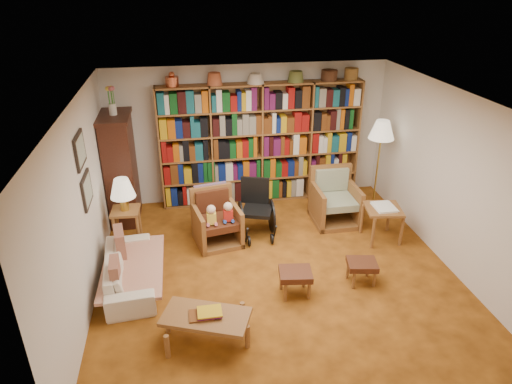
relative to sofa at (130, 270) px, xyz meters
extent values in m
plane|color=#A65C19|center=(2.05, -0.04, -0.23)|extent=(5.00, 5.00, 0.00)
plane|color=white|center=(2.05, -0.04, 2.27)|extent=(5.00, 5.00, 0.00)
plane|color=silver|center=(2.05, 2.46, 1.02)|extent=(5.00, 0.00, 5.00)
plane|color=silver|center=(2.05, -2.54, 1.02)|extent=(5.00, 0.00, 5.00)
plane|color=silver|center=(-0.45, -0.04, 1.02)|extent=(0.00, 5.00, 5.00)
plane|color=silver|center=(4.55, -0.04, 1.02)|extent=(0.00, 5.00, 5.00)
cube|color=brown|center=(2.25, 2.30, 0.87)|extent=(3.60, 0.30, 2.20)
cube|color=#3B1C10|center=(-0.21, 1.96, 0.67)|extent=(0.45, 0.90, 1.80)
cube|color=#3B1C10|center=(-0.21, 1.96, 1.60)|extent=(0.50, 0.95, 0.06)
cylinder|color=silver|center=(-0.21, 1.96, 1.72)|extent=(0.12, 0.12, 0.18)
cube|color=black|center=(-0.43, 0.26, 1.67)|extent=(0.03, 0.52, 0.42)
cube|color=gray|center=(-0.42, 0.26, 1.67)|extent=(0.01, 0.44, 0.34)
cube|color=black|center=(-0.43, 0.26, 1.12)|extent=(0.03, 0.52, 0.42)
cube|color=gray|center=(-0.42, 0.26, 1.12)|extent=(0.01, 0.44, 0.34)
imported|color=beige|center=(0.00, 0.00, 0.00)|extent=(1.61, 0.74, 0.46)
cube|color=beige|center=(0.05, 0.00, 0.07)|extent=(0.82, 1.51, 0.04)
cube|color=maroon|center=(-0.13, 0.35, 0.22)|extent=(0.19, 0.43, 0.41)
cube|color=maroon|center=(-0.13, -0.35, 0.22)|extent=(0.14, 0.37, 0.37)
cube|color=brown|center=(-0.10, 1.06, 0.36)|extent=(0.44, 0.44, 0.04)
cylinder|color=brown|center=(-0.27, 0.89, 0.06)|extent=(0.05, 0.05, 0.57)
cylinder|color=brown|center=(0.07, 0.89, 0.06)|extent=(0.05, 0.05, 0.57)
cylinder|color=brown|center=(-0.27, 1.24, 0.06)|extent=(0.05, 0.05, 0.57)
cylinder|color=brown|center=(0.07, 1.24, 0.06)|extent=(0.05, 0.05, 0.57)
cylinder|color=gold|center=(-0.10, 1.06, 0.49)|extent=(0.13, 0.13, 0.21)
cone|color=beige|center=(-0.10, 1.06, 0.75)|extent=(0.38, 0.38, 0.30)
cube|color=brown|center=(1.29, 0.88, -0.19)|extent=(0.80, 0.83, 0.08)
cube|color=brown|center=(0.98, 0.88, 0.07)|extent=(0.20, 0.71, 0.61)
cube|color=brown|center=(1.60, 0.88, 0.07)|extent=(0.20, 0.71, 0.61)
cube|color=brown|center=(1.29, 1.20, 0.20)|extent=(0.68, 0.20, 0.85)
cube|color=#472313|center=(1.29, 0.85, 0.15)|extent=(0.63, 0.69, 0.11)
cube|color=#472313|center=(1.29, 1.13, 0.40)|extent=(0.54, 0.19, 0.36)
cube|color=#B02F52|center=(1.29, 1.23, 0.45)|extent=(0.53, 0.16, 0.38)
cube|color=brown|center=(3.34, 1.20, -0.19)|extent=(0.74, 0.77, 0.08)
cube|color=brown|center=(3.01, 1.20, 0.10)|extent=(0.07, 0.77, 0.66)
cube|color=brown|center=(3.67, 1.20, 0.10)|extent=(0.07, 0.77, 0.66)
cube|color=brown|center=(3.34, 1.55, 0.23)|extent=(0.74, 0.08, 0.92)
cube|color=#949D7D|center=(3.34, 1.17, 0.18)|extent=(0.57, 0.65, 0.12)
cube|color=#949D7D|center=(3.34, 1.47, 0.45)|extent=(0.57, 0.10, 0.39)
cube|color=black|center=(1.95, 0.98, 0.23)|extent=(0.58, 0.58, 0.06)
cube|color=black|center=(1.95, 1.20, 0.48)|extent=(0.45, 0.20, 0.46)
cylinder|color=black|center=(1.70, 1.08, 0.06)|extent=(0.03, 0.57, 0.57)
cylinder|color=black|center=(2.20, 1.08, 0.06)|extent=(0.03, 0.57, 0.57)
cylinder|color=black|center=(1.77, 0.69, -0.15)|extent=(0.03, 0.16, 0.16)
cylinder|color=black|center=(2.13, 0.69, -0.15)|extent=(0.03, 0.16, 0.16)
cylinder|color=gold|center=(4.20, 1.57, -0.21)|extent=(0.28, 0.28, 0.03)
cylinder|color=gold|center=(4.20, 1.57, 0.47)|extent=(0.03, 0.03, 1.40)
cone|color=beige|center=(4.20, 1.57, 1.27)|extent=(0.44, 0.44, 0.32)
cube|color=brown|center=(3.88, 0.53, 0.32)|extent=(0.62, 0.62, 0.04)
cylinder|color=brown|center=(3.65, 0.29, 0.03)|extent=(0.05, 0.05, 0.53)
cylinder|color=brown|center=(4.12, 0.29, 0.03)|extent=(0.05, 0.05, 0.53)
cylinder|color=brown|center=(3.65, 0.76, 0.03)|extent=(0.05, 0.05, 0.53)
cylinder|color=brown|center=(4.12, 0.76, 0.03)|extent=(0.05, 0.05, 0.53)
cube|color=white|center=(3.88, 0.53, 0.35)|extent=(0.36, 0.42, 0.03)
cube|color=#472313|center=(2.18, -0.60, 0.09)|extent=(0.47, 0.41, 0.09)
cylinder|color=brown|center=(2.02, -0.73, -0.09)|extent=(0.04, 0.04, 0.28)
cylinder|color=brown|center=(2.34, -0.73, -0.09)|extent=(0.04, 0.04, 0.28)
cylinder|color=brown|center=(2.02, -0.47, -0.09)|extent=(0.04, 0.04, 0.28)
cylinder|color=brown|center=(2.34, -0.47, -0.09)|extent=(0.04, 0.04, 0.28)
cube|color=#472313|center=(3.14, -0.51, 0.07)|extent=(0.45, 0.40, 0.08)
cylinder|color=brown|center=(2.99, -0.63, -0.10)|extent=(0.04, 0.04, 0.26)
cylinder|color=brown|center=(3.29, -0.63, -0.10)|extent=(0.04, 0.04, 0.26)
cylinder|color=brown|center=(2.99, -0.39, -0.10)|extent=(0.04, 0.04, 0.26)
cylinder|color=brown|center=(3.29, -0.39, -0.10)|extent=(0.04, 0.04, 0.26)
cube|color=brown|center=(0.96, -1.25, 0.10)|extent=(1.11, 0.83, 0.05)
cylinder|color=brown|center=(0.50, -1.45, -0.08)|extent=(0.06, 0.06, 0.31)
cylinder|color=brown|center=(1.41, -1.45, -0.08)|extent=(0.06, 0.06, 0.31)
cylinder|color=brown|center=(0.50, -1.05, -0.08)|extent=(0.06, 0.06, 0.31)
cylinder|color=brown|center=(1.41, -1.05, -0.08)|extent=(0.06, 0.06, 0.31)
cube|color=brown|center=(0.96, -1.25, 0.16)|extent=(0.34, 0.31, 0.05)
camera|label=1|loc=(0.82, -5.38, 3.66)|focal=32.00mm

